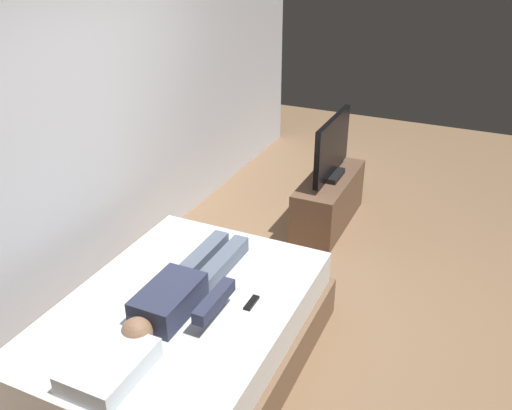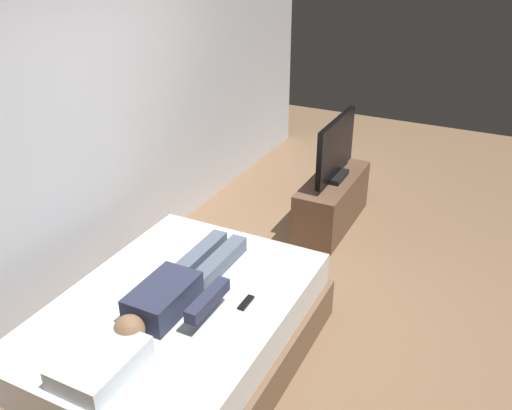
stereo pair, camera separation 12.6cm
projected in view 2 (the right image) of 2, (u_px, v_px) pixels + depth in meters
ground_plane at (305, 323)px, 4.13m from camera, size 10.00×10.00×0.00m
back_wall at (130, 96)px, 4.50m from camera, size 6.40×0.10×2.80m
bed at (177, 336)px, 3.60m from camera, size 2.00×1.46×0.54m
pillow at (100, 363)px, 2.91m from camera, size 0.48×0.34×0.12m
person at (177, 289)px, 3.46m from camera, size 1.26×0.46×0.18m
remote at (246, 303)px, 3.45m from camera, size 0.15×0.04×0.02m
tv_stand at (332, 202)px, 5.35m from camera, size 1.10×0.40×0.50m
tv at (336, 150)px, 5.11m from camera, size 0.88×0.20×0.59m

